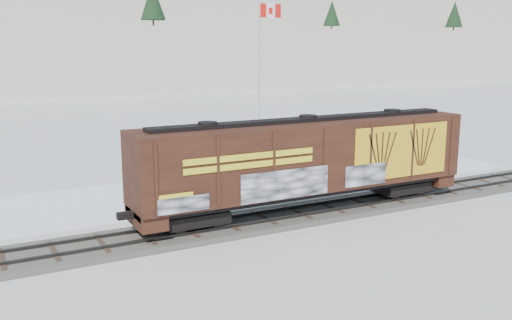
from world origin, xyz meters
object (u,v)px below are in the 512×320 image
car_white (269,176)px  car_silver (190,188)px  flagpole (260,103)px  hopper_railcar (307,158)px  car_dark (275,168)px

car_white → car_silver: bearing=96.9°
flagpole → car_white: (-3.89, -8.31, -3.57)m
flagpole → car_silver: bearing=-137.6°
hopper_railcar → car_white: size_ratio=3.67×
hopper_railcar → flagpole: flagpole is taller
hopper_railcar → car_silver: (-4.18, 5.72, -2.36)m
hopper_railcar → car_white: hopper_railcar is taller
hopper_railcar → flagpole: 14.84m
flagpole → car_white: bearing=-115.1°
hopper_railcar → car_white: 6.14m
hopper_railcar → car_silver: size_ratio=4.65×
hopper_railcar → car_white: bearing=80.5°
flagpole → car_white: size_ratio=2.39×
car_white → car_dark: bearing=-28.1°
car_white → car_dark: (2.00, 2.77, -0.21)m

